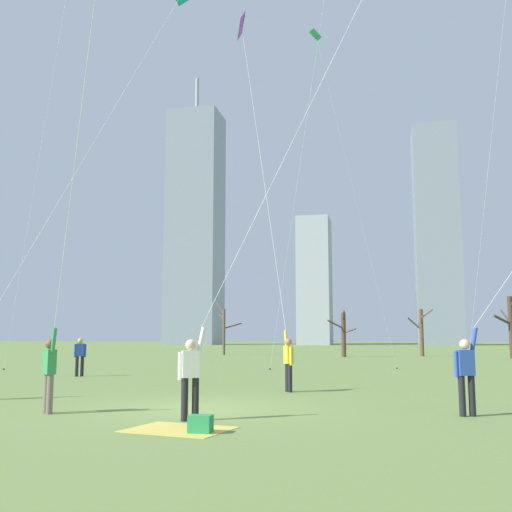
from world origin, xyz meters
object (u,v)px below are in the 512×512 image
Objects in this scene: distant_kite_low_near_trees_green at (328,88)px; bare_tree_left_of_center at (421,331)px; kite_flyer_midfield_left_blue at (72,188)px; bare_tree_center at (224,329)px; bystander_strolling_midfield at (80,355)px; kite_flyer_foreground_left_purple at (272,247)px; kite_flyer_far_back_pink at (265,216)px; bare_tree_rightmost at (511,324)px; picnic_spot at (191,426)px; bare_tree_right_of_center at (343,333)px; kite_flyer_midfield_right_teal at (24,273)px.

bare_tree_left_of_center is (5.31, 26.09, -11.61)m from distant_kite_low_near_trees_green.
kite_flyer_midfield_left_blue is 44.71m from bare_tree_center.
bystander_strolling_midfield is 0.10× the size of distant_kite_low_near_trees_green.
bare_tree_left_of_center reaches higher than bystander_strolling_midfield.
distant_kite_low_near_trees_green is 29.04m from bare_tree_left_of_center.
kite_flyer_midfield_left_blue is (-2.47, -9.07, -0.04)m from kite_flyer_foreground_left_purple.
bare_tree_center is at bearing 106.55° from kite_flyer_far_back_pink.
bare_tree_rightmost is (11.83, 38.08, -1.57)m from kite_flyer_far_back_pink.
picnic_spot is 0.53× the size of bare_tree_right_of_center.
distant_kite_low_near_trees_green reaches higher than kite_flyer_midfield_right_teal.
kite_flyer_midfield_left_blue is at bearing -105.25° from kite_flyer_foreground_left_purple.
kite_flyer_far_back_pink reaches higher than distant_kite_low_near_trees_green.
kite_flyer_far_back_pink is at bearing -97.11° from bare_tree_left_of_center.
kite_flyer_foreground_left_purple is at bearing -90.20° from bare_tree_right_of_center.
distant_kite_low_near_trees_green is at bearing 87.02° from picnic_spot.
bare_tree_left_of_center is 7.70m from bare_tree_rightmost.
bare_tree_rightmost is at bearing 50.13° from bystander_strolling_midfield.
kite_flyer_midfield_right_teal is at bearing 157.78° from kite_flyer_far_back_pink.
kite_flyer_far_back_pink is at bearing -80.27° from kite_flyer_foreground_left_purple.
distant_kite_low_near_trees_green is 8.16× the size of picnic_spot.
bare_tree_rightmost is (11.90, 22.11, -11.17)m from distant_kite_low_near_trees_green.
kite_flyer_midfield_right_teal is 3.18× the size of bare_tree_center.
kite_flyer_foreground_left_purple reaches higher than bare_tree_left_of_center.
kite_flyer_midfield_left_blue is at bearing 170.10° from picnic_spot.
distant_kite_low_near_trees_green is at bearing -87.06° from bare_tree_right_of_center.
distant_kite_low_near_trees_green reaches higher than bare_tree_center.
bare_tree_left_of_center is (6.48, 3.41, 0.23)m from bare_tree_right_of_center.
kite_flyer_foreground_left_purple is 12.26m from distant_kite_low_near_trees_green.
bystander_strolling_midfield is at bearing 125.58° from picnic_spot.
kite_flyer_far_back_pink is 44.37m from bare_tree_center.
bare_tree_right_of_center reaches higher than bystander_strolling_midfield.
kite_flyer_midfield_right_teal is at bearing 144.03° from picnic_spot.
distant_kite_low_near_trees_green is (3.74, 17.24, 9.10)m from kite_flyer_midfield_left_blue.
picnic_spot is (0.35, -9.56, -4.65)m from kite_flyer_foreground_left_purple.
picnic_spot is at bearing -9.90° from kite_flyer_midfield_left_blue.
bare_tree_center is at bearing 169.78° from bare_tree_rightmost.
bare_tree_right_of_center is 0.80× the size of bare_tree_rightmost.
kite_flyer_midfield_left_blue is (4.00, -4.46, 1.20)m from kite_flyer_midfield_right_teal.
kite_flyer_midfield_left_blue is at bearing -93.70° from bare_tree_right_of_center.
bare_tree_right_of_center is 7.32m from bare_tree_left_of_center.
distant_kite_low_near_trees_green is at bearing 81.15° from kite_flyer_foreground_left_purple.
kite_flyer_midfield_right_teal is 3.87× the size of bare_tree_left_of_center.
kite_flyer_far_back_pink is 18.64m from distant_kite_low_near_trees_green.
bystander_strolling_midfield reaches higher than picnic_spot.
kite_flyer_far_back_pink is 5.62× the size of bare_tree_right_of_center.
kite_flyer_foreground_left_purple is 3.99× the size of bare_tree_left_of_center.
bare_tree_center reaches higher than bare_tree_left_of_center.
distant_kite_low_near_trees_green is at bearing 77.75° from kite_flyer_midfield_left_blue.
bystander_strolling_midfield is 0.33× the size of bare_tree_center.
distant_kite_low_near_trees_green is 27.48m from bare_tree_rightmost.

